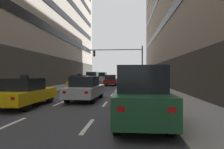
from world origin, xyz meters
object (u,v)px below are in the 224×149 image
Objects in this scene: car_driving_5 at (102,77)px; car_parked_2 at (133,82)px; car_parked_0 at (140,95)px; taxi_driving_4 at (26,93)px; traffic_signal_0 at (124,58)px; car_driving_0 at (86,88)px; taxi_driving_3 at (80,82)px; car_driving_1 at (111,80)px; car_parked_1 at (135,89)px; car_driving_2 at (92,79)px.

car_driving_5 is 1.03× the size of car_parked_2.
car_parked_0 reaches higher than car_parked_2.
car_parked_2 reaches higher than taxi_driving_4.
taxi_driving_4 is 0.54× the size of traffic_signal_0.
taxi_driving_4 is at bearing -135.96° from car_driving_0.
car_driving_0 is 9.78m from taxi_driving_3.
car_driving_0 is 14.09m from traffic_signal_0.
car_parked_2 is (3.36, -10.82, 0.21)m from car_driving_1.
car_parked_2 is at bearing -72.74° from car_driving_1.
car_parked_0 is at bearing -90.00° from car_parked_2.
car_driving_1 is 1.06× the size of car_parked_1.
car_parked_2 is (6.49, -3.48, 0.20)m from taxi_driving_3.
car_driving_5 reaches higher than car_driving_2.
car_driving_5 reaches higher than taxi_driving_3.
car_parked_1 is 0.99× the size of car_parked_2.
car_driving_5 is 34.80m from car_parked_0.
car_driving_2 is 23.97m from car_parked_0.
car_driving_5 is at bearing 104.74° from car_driving_1.
car_driving_0 is 1.02× the size of car_driving_1.
car_driving_2 is at bearing 99.64° from car_driving_0.
taxi_driving_3 is at bearing 113.20° from car_parked_0.
car_parked_0 is 1.04× the size of car_parked_2.
car_driving_2 is at bearing -90.26° from car_driving_5.
car_parked_2 is (-0.00, 11.67, -0.05)m from car_parked_0.
taxi_driving_3 is at bearing -113.08° from car_driving_1.
car_driving_5 reaches higher than car_parked_1.
car_parked_2 is (3.56, 5.85, 0.20)m from car_driving_0.
car_driving_0 reaches higher than car_driving_1.
car_parked_2 is at bearing -60.37° from car_driving_2.
traffic_signal_0 is at bearing 93.39° from car_parked_0.
car_driving_2 reaches higher than car_driving_0.
car_parked_1 is at bearing -78.37° from car_driving_1.
car_driving_5 reaches higher than taxi_driving_4.
car_parked_1 is at bearing -77.06° from car_driving_5.
taxi_driving_3 is 11.09m from car_parked_1.
car_driving_1 is 1.02× the size of car_driving_5.
car_driving_1 is 1.05× the size of car_parked_2.
car_parked_1 is (3.56, 0.34, -0.05)m from car_driving_0.
traffic_signal_0 reaches higher than car_driving_1.
taxi_driving_4 is at bearing -99.01° from car_driving_1.
car_driving_0 is at bearing 44.04° from taxi_driving_4.
car_driving_1 is 5.05m from traffic_signal_0.
car_driving_5 is at bearing 100.66° from car_parked_0.
taxi_driving_3 is at bearing 125.85° from car_parked_1.
car_parked_2 is 8.31m from traffic_signal_0.
traffic_signal_0 reaches higher than taxi_driving_4.
car_driving_5 is 0.99× the size of car_parked_0.
taxi_driving_3 is 1.04× the size of taxi_driving_4.
car_driving_0 is 1.03× the size of car_parked_0.
traffic_signal_0 reaches higher than car_parked_2.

